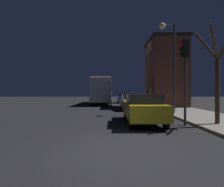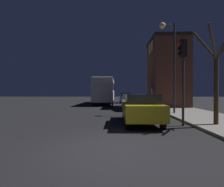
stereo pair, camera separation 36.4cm
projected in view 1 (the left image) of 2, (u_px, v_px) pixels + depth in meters
ground_plane at (118, 150)px, 5.07m from camera, size 120.00×120.00×0.00m
brick_building at (165, 73)px, 19.97m from camera, size 3.94×5.09×7.54m
streetlamp at (169, 50)px, 13.13m from camera, size 1.20×0.46×6.76m
traffic_light at (184, 64)px, 8.73m from camera, size 0.43×0.24×4.28m
bare_tree at (217, 75)px, 8.44m from camera, size 1.95×1.27×4.74m
bus at (103, 89)px, 25.29m from camera, size 2.58×10.70×3.50m
car_near_lane at (142, 108)px, 9.43m from camera, size 1.82×4.55×1.56m
car_mid_lane at (131, 101)px, 16.98m from camera, size 1.83×4.74×1.52m
car_far_lane at (123, 98)px, 27.33m from camera, size 1.83×4.09×1.60m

